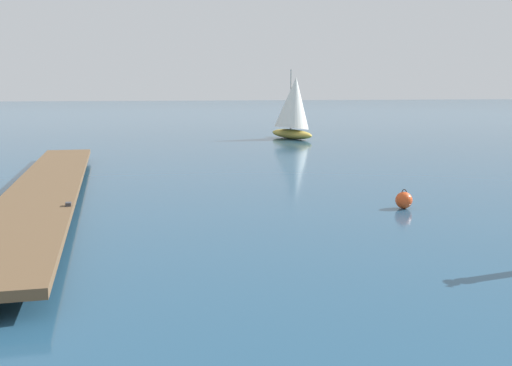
# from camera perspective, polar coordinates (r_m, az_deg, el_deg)

# --- Properties ---
(floating_dock) EXTENTS (2.91, 20.00, 0.53)m
(floating_dock) POSITION_cam_1_polar(r_m,az_deg,el_deg) (18.10, -19.02, -0.18)
(floating_dock) COLOR brown
(floating_dock) RESTS_ON ground
(mooring_buoy) EXTENTS (0.43, 0.43, 0.51)m
(mooring_buoy) POSITION_cam_1_polar(r_m,az_deg,el_deg) (16.01, 13.75, -1.58)
(mooring_buoy) COLOR #E04C1E
(mooring_buoy) RESTS_ON ground
(distant_sailboat) EXTENTS (2.92, 4.51, 4.37)m
(distant_sailboat) POSITION_cam_1_polar(r_m,az_deg,el_deg) (38.56, 3.55, 7.10)
(distant_sailboat) COLOR gold
(distant_sailboat) RESTS_ON ground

